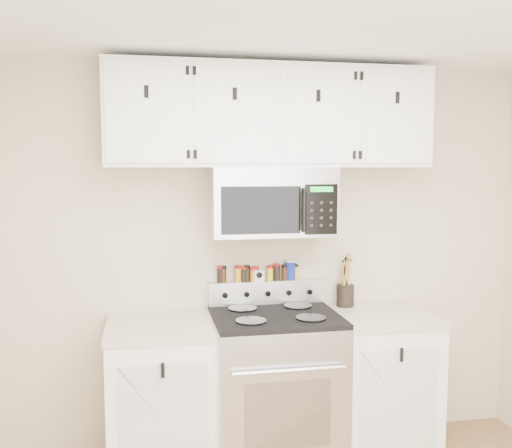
{
  "coord_description": "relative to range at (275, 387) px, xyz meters",
  "views": [
    {
      "loc": [
        -0.75,
        -1.89,
        1.84
      ],
      "look_at": [
        -0.12,
        1.45,
        1.5
      ],
      "focal_mm": 40.0,
      "sensor_mm": 36.0,
      "label": 1
    }
  ],
  "objects": [
    {
      "name": "back_wall",
      "position": [
        0.0,
        0.32,
        0.76
      ],
      "size": [
        3.5,
        0.01,
        2.5
      ],
      "primitive_type": "cube",
      "color": "#BBAC8C",
      "rests_on": "floor"
    },
    {
      "name": "range",
      "position": [
        0.0,
        0.0,
        0.0
      ],
      "size": [
        0.76,
        0.65,
        1.1
      ],
      "color": "#B7B7BA",
      "rests_on": "floor"
    },
    {
      "name": "base_cabinet_left",
      "position": [
        -0.69,
        0.02,
        -0.03
      ],
      "size": [
        0.64,
        0.62,
        0.92
      ],
      "color": "white",
      "rests_on": "floor"
    },
    {
      "name": "base_cabinet_right",
      "position": [
        0.69,
        0.02,
        -0.03
      ],
      "size": [
        0.64,
        0.62,
        0.92
      ],
      "color": "white",
      "rests_on": "floor"
    },
    {
      "name": "microwave",
      "position": [
        0.0,
        0.13,
        1.14
      ],
      "size": [
        0.76,
        0.44,
        0.42
      ],
      "color": "#9E9EA3",
      "rests_on": "back_wall"
    },
    {
      "name": "upper_cabinets",
      "position": [
        -0.0,
        0.15,
        1.66
      ],
      "size": [
        2.0,
        0.35,
        0.62
      ],
      "color": "white",
      "rests_on": "back_wall"
    },
    {
      "name": "utensil_crock",
      "position": [
        0.52,
        0.22,
        0.52
      ],
      "size": [
        0.12,
        0.12,
        0.34
      ],
      "color": "black",
      "rests_on": "base_cabinet_right"
    },
    {
      "name": "kitchen_timer",
      "position": [
        -0.05,
        0.28,
        0.65
      ],
      "size": [
        0.07,
        0.06,
        0.08
      ],
      "primitive_type": "cube",
      "rotation": [
        0.0,
        0.0,
        0.06
      ],
      "color": "white",
      "rests_on": "range"
    },
    {
      "name": "salt_canister",
      "position": [
        0.16,
        0.28,
        0.68
      ],
      "size": [
        0.07,
        0.07,
        0.13
      ],
      "color": "navy",
      "rests_on": "range"
    },
    {
      "name": "spice_jar_0",
      "position": [
        -0.3,
        0.28,
        0.67
      ],
      "size": [
        0.04,
        0.04,
        0.11
      ],
      "color": "black",
      "rests_on": "range"
    },
    {
      "name": "spice_jar_1",
      "position": [
        -0.28,
        0.28,
        0.67
      ],
      "size": [
        0.04,
        0.04,
        0.11
      ],
      "color": "#381F0D",
      "rests_on": "range"
    },
    {
      "name": "spice_jar_2",
      "position": [
        -0.19,
        0.28,
        0.67
      ],
      "size": [
        0.04,
        0.04,
        0.11
      ],
      "color": "orange",
      "rests_on": "range"
    },
    {
      "name": "spice_jar_3",
      "position": [
        -0.15,
        0.28,
        0.66
      ],
      "size": [
        0.05,
        0.05,
        0.1
      ],
      "color": "black",
      "rests_on": "range"
    },
    {
      "name": "spice_jar_4",
      "position": [
        -0.13,
        0.28,
        0.67
      ],
      "size": [
        0.04,
        0.04,
        0.1
      ],
      "color": "black",
      "rests_on": "range"
    },
    {
      "name": "spice_jar_5",
      "position": [
        -0.09,
        0.28,
        0.66
      ],
      "size": [
        0.05,
        0.05,
        0.09
      ],
      "color": "#C88F17",
      "rests_on": "range"
    },
    {
      "name": "spice_jar_6",
      "position": [
        -0.07,
        0.28,
        0.66
      ],
      "size": [
        0.04,
        0.04,
        0.1
      ],
      "color": "#39210D",
      "rests_on": "range"
    },
    {
      "name": "spice_jar_7",
      "position": [
        0.03,
        0.28,
        0.66
      ],
      "size": [
        0.04,
        0.04,
        0.1
      ],
      "color": "yellow",
      "rests_on": "range"
    },
    {
      "name": "spice_jar_8",
      "position": [
        0.07,
        0.28,
        0.67
      ],
      "size": [
        0.04,
        0.04,
        0.11
      ],
      "color": "black",
      "rests_on": "range"
    },
    {
      "name": "spice_jar_9",
      "position": [
        0.13,
        0.28,
        0.66
      ],
      "size": [
        0.04,
        0.04,
        0.1
      ],
      "color": "#3D200E",
      "rests_on": "range"
    },
    {
      "name": "spice_jar_10",
      "position": [
        0.2,
        0.28,
        0.67
      ],
      "size": [
        0.04,
        0.04,
        0.1
      ],
      "color": "gold",
      "rests_on": "range"
    }
  ]
}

